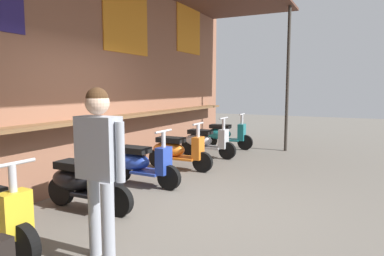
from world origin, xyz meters
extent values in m
plane|color=#605B54|center=(0.00, 0.00, 0.00)|extent=(33.66, 33.66, 0.00)
cube|color=#8C5B44|center=(0.00, 2.02, 1.98)|extent=(12.02, 0.25, 3.95)
cube|color=brown|center=(0.00, 1.72, 1.11)|extent=(10.82, 0.36, 0.05)
cube|color=orange|center=(1.47, 1.89, 2.97)|extent=(1.36, 0.02, 1.34)
cube|color=orange|center=(4.11, 1.89, 3.15)|extent=(1.28, 0.02, 1.21)
cylinder|color=#332D28|center=(5.05, -0.49, 1.87)|extent=(0.08, 0.08, 3.73)
cube|color=gold|center=(-2.00, 0.60, 0.47)|extent=(0.29, 0.18, 0.44)
cylinder|color=#B7B7BC|center=(-2.00, 0.60, 0.60)|extent=(0.07, 0.07, 0.70)
cylinder|color=#B7B7BC|center=(-2.00, 0.60, 0.95)|extent=(0.46, 0.07, 0.04)
cylinder|color=black|center=(-2.01, 0.50, 0.20)|extent=(0.13, 0.41, 0.40)
ellipsoid|color=black|center=(-0.63, 1.25, 0.40)|extent=(0.39, 0.71, 0.30)
cube|color=black|center=(-0.63, 1.20, 0.60)|extent=(0.31, 0.55, 0.10)
cube|color=black|center=(-0.63, 0.90, 0.25)|extent=(0.39, 0.51, 0.04)
cube|color=black|center=(-0.62, 0.60, 0.47)|extent=(0.28, 0.16, 0.44)
cylinder|color=#B7B7BC|center=(-0.62, 0.60, 0.60)|extent=(0.07, 0.07, 0.70)
cylinder|color=#B7B7BC|center=(-0.62, 0.60, 0.95)|extent=(0.46, 0.04, 0.04)
cylinder|color=black|center=(-0.62, 0.50, 0.20)|extent=(0.11, 0.40, 0.40)
cylinder|color=black|center=(-0.64, 1.50, 0.20)|extent=(0.11, 0.40, 0.40)
ellipsoid|color=#233D9E|center=(0.68, 1.25, 0.40)|extent=(0.40, 0.71, 0.30)
cube|color=black|center=(0.67, 1.20, 0.60)|extent=(0.31, 0.56, 0.10)
cube|color=#233D9E|center=(0.67, 0.90, 0.25)|extent=(0.39, 0.51, 0.04)
cube|color=#233D9E|center=(0.66, 0.60, 0.47)|extent=(0.28, 0.17, 0.44)
cylinder|color=#B7B7BC|center=(0.66, 0.60, 0.60)|extent=(0.07, 0.07, 0.70)
cylinder|color=#B7B7BC|center=(0.66, 0.60, 0.95)|extent=(0.46, 0.05, 0.04)
cylinder|color=black|center=(0.66, 0.50, 0.20)|extent=(0.11, 0.40, 0.40)
cylinder|color=black|center=(0.68, 1.50, 0.20)|extent=(0.11, 0.40, 0.40)
ellipsoid|color=orange|center=(1.94, 1.25, 0.40)|extent=(0.40, 0.71, 0.30)
cube|color=black|center=(1.94, 1.20, 0.60)|extent=(0.32, 0.56, 0.10)
cube|color=orange|center=(1.95, 0.90, 0.25)|extent=(0.39, 0.51, 0.04)
cube|color=orange|center=(1.96, 0.60, 0.47)|extent=(0.28, 0.17, 0.44)
cylinder|color=#B7B7BC|center=(1.96, 0.60, 0.60)|extent=(0.07, 0.07, 0.70)
cylinder|color=#B7B7BC|center=(1.96, 0.60, 0.95)|extent=(0.46, 0.05, 0.04)
cylinder|color=black|center=(1.96, 0.50, 0.20)|extent=(0.11, 0.40, 0.40)
cylinder|color=black|center=(1.93, 1.50, 0.20)|extent=(0.11, 0.40, 0.40)
ellipsoid|color=#B2B5BA|center=(3.35, 1.25, 0.40)|extent=(0.39, 0.71, 0.30)
cube|color=black|center=(3.35, 1.20, 0.60)|extent=(0.31, 0.56, 0.10)
cube|color=#B2B5BA|center=(3.34, 0.90, 0.25)|extent=(0.39, 0.51, 0.04)
cube|color=#B2B5BA|center=(3.34, 0.60, 0.47)|extent=(0.28, 0.17, 0.44)
cylinder|color=#B7B7BC|center=(3.34, 0.60, 0.60)|extent=(0.07, 0.07, 0.70)
cylinder|color=#B7B7BC|center=(3.34, 0.60, 0.95)|extent=(0.46, 0.05, 0.04)
cylinder|color=black|center=(3.33, 0.50, 0.20)|extent=(0.11, 0.40, 0.40)
cylinder|color=black|center=(3.35, 1.50, 0.20)|extent=(0.11, 0.40, 0.40)
ellipsoid|color=#197075|center=(4.64, 1.25, 0.40)|extent=(0.42, 0.72, 0.30)
cube|color=black|center=(4.65, 1.20, 0.60)|extent=(0.33, 0.57, 0.10)
cube|color=#197075|center=(4.66, 0.90, 0.25)|extent=(0.41, 0.52, 0.04)
cube|color=#197075|center=(4.68, 0.60, 0.47)|extent=(0.29, 0.18, 0.44)
cylinder|color=#B7B7BC|center=(4.68, 0.60, 0.60)|extent=(0.07, 0.07, 0.70)
cylinder|color=#B7B7BC|center=(4.68, 0.60, 0.95)|extent=(0.46, 0.06, 0.04)
cylinder|color=black|center=(4.69, 0.50, 0.20)|extent=(0.12, 0.40, 0.40)
cylinder|color=black|center=(4.63, 1.50, 0.20)|extent=(0.12, 0.40, 0.40)
cylinder|color=#999EA8|center=(-1.71, -0.25, 0.41)|extent=(0.12, 0.12, 0.81)
cylinder|color=#999EA8|center=(-1.55, 0.06, 0.41)|extent=(0.12, 0.12, 0.81)
cube|color=#999EA8|center=(-1.63, -0.10, 1.10)|extent=(0.20, 0.41, 0.57)
sphere|color=beige|center=(-1.63, -0.10, 1.50)|extent=(0.22, 0.22, 0.22)
sphere|color=#472D19|center=(-1.63, -0.10, 1.54)|extent=(0.20, 0.20, 0.20)
cylinder|color=#999EA8|center=(-1.63, -0.34, 1.07)|extent=(0.08, 0.08, 0.54)
cylinder|color=#999EA8|center=(-1.63, 0.15, 1.07)|extent=(0.08, 0.08, 0.54)
camera|label=1|loc=(-4.01, -2.23, 1.63)|focal=32.05mm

